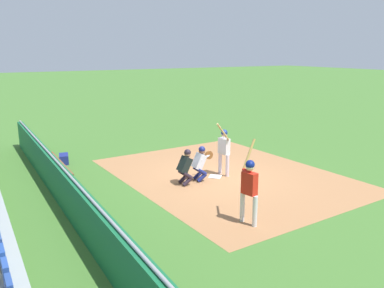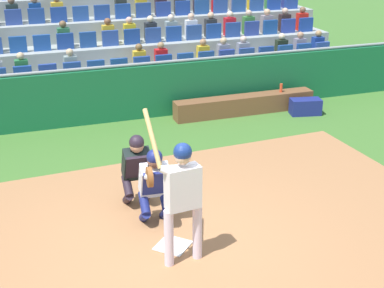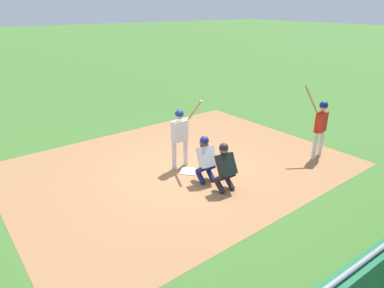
{
  "view_description": "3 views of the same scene",
  "coord_description": "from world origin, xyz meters",
  "px_view_note": "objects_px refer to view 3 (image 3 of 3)",
  "views": [
    {
      "loc": [
        11.59,
        -7.79,
        4.59
      ],
      "look_at": [
        -0.31,
        -0.82,
        1.29
      ],
      "focal_mm": 36.81,
      "sensor_mm": 36.0,
      "label": 1
    },
    {
      "loc": [
        2.01,
        6.58,
        4.42
      ],
      "look_at": [
        -0.48,
        -0.53,
        1.32
      ],
      "focal_mm": 52.39,
      "sensor_mm": 36.0,
      "label": 2
    },
    {
      "loc": [
        -4.92,
        -7.09,
        4.41
      ],
      "look_at": [
        0.04,
        -0.11,
        0.88
      ],
      "focal_mm": 31.7,
      "sensor_mm": 36.0,
      "label": 3
    }
  ],
  "objects_px": {
    "home_plate_marker": "(189,171)",
    "home_plate_umpire": "(225,165)",
    "catcher_crouching": "(206,156)",
    "batter_at_plate": "(180,132)",
    "on_deck_batter": "(321,123)"
  },
  "relations": [
    {
      "from": "home_plate_marker",
      "to": "home_plate_umpire",
      "type": "height_order",
      "value": "home_plate_umpire"
    },
    {
      "from": "catcher_crouching",
      "to": "home_plate_marker",
      "type": "bearing_deg",
      "value": 95.74
    },
    {
      "from": "home_plate_marker",
      "to": "catcher_crouching",
      "type": "relative_size",
      "value": 0.34
    },
    {
      "from": "catcher_crouching",
      "to": "home_plate_umpire",
      "type": "height_order",
      "value": "catcher_crouching"
    },
    {
      "from": "batter_at_plate",
      "to": "home_plate_umpire",
      "type": "xyz_separation_m",
      "value": [
        0.18,
        -1.75,
        -0.39
      ]
    },
    {
      "from": "home_plate_marker",
      "to": "batter_at_plate",
      "type": "height_order",
      "value": "batter_at_plate"
    },
    {
      "from": "batter_at_plate",
      "to": "home_plate_umpire",
      "type": "distance_m",
      "value": 1.8
    },
    {
      "from": "catcher_crouching",
      "to": "home_plate_umpire",
      "type": "distance_m",
      "value": 0.68
    },
    {
      "from": "home_plate_umpire",
      "to": "on_deck_batter",
      "type": "bearing_deg",
      "value": -1.78
    },
    {
      "from": "home_plate_umpire",
      "to": "catcher_crouching",
      "type": "bearing_deg",
      "value": 98.19
    },
    {
      "from": "home_plate_marker",
      "to": "catcher_crouching",
      "type": "height_order",
      "value": "catcher_crouching"
    },
    {
      "from": "batter_at_plate",
      "to": "catcher_crouching",
      "type": "distance_m",
      "value": 1.14
    },
    {
      "from": "home_plate_marker",
      "to": "on_deck_batter",
      "type": "xyz_separation_m",
      "value": [
        3.82,
        -1.47,
        1.1
      ]
    },
    {
      "from": "batter_at_plate",
      "to": "catcher_crouching",
      "type": "height_order",
      "value": "batter_at_plate"
    },
    {
      "from": "home_plate_marker",
      "to": "batter_at_plate",
      "type": "distance_m",
      "value": 1.14
    }
  ]
}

